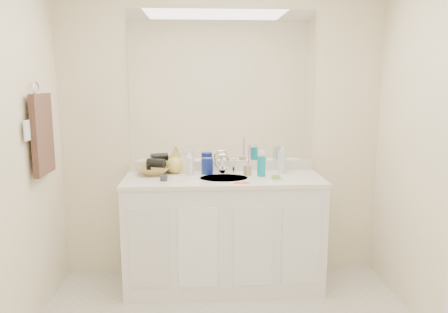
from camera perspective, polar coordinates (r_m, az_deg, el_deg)
wall_back at (r=3.57m, az=-0.28°, el=3.28°), size 2.60×0.02×2.40m
wall_front at (r=1.04m, az=6.87°, el=-13.64°), size 2.60×0.02×2.40m
vanity_cabinet at (r=3.48m, az=-0.04°, el=-10.06°), size 1.50×0.55×0.85m
countertop at (r=3.35m, az=-0.05°, el=-2.97°), size 1.52×0.57×0.03m
backsplash at (r=3.59m, az=-0.26°, el=-1.19°), size 1.52×0.03×0.08m
sink_basin at (r=3.33m, az=-0.03°, el=-3.00°), size 0.37×0.37×0.02m
faucet at (r=3.49m, az=-0.18°, el=-1.26°), size 0.02×0.02×0.11m
mirror at (r=3.54m, az=-0.28°, el=9.07°), size 1.48×0.01×1.20m
blue_mug at (r=3.46m, az=-2.20°, el=-1.23°), size 0.12×0.12×0.13m
tan_cup at (r=3.42m, az=3.07°, el=-1.76°), size 0.07×0.07×0.08m
toothbrush at (r=3.40m, az=3.25°, el=0.04°), size 0.02×0.04×0.19m
mouthwash_bottle at (r=3.39m, az=4.90°, el=-1.27°), size 0.08×0.08×0.16m
clear_pump_bottle at (r=3.52m, az=7.60°, el=-0.69°), size 0.08×0.08×0.18m
soap_dish at (r=3.29m, az=6.81°, el=-2.91°), size 0.11×0.10×0.01m
green_soap at (r=3.29m, az=6.81°, el=-2.58°), size 0.07×0.06×0.02m
orange_comb at (r=3.16m, az=2.30°, el=-3.46°), size 0.11×0.02×0.00m
dark_jar at (r=3.26m, az=-7.88°, el=-2.82°), size 0.07×0.07×0.04m
extra_white_bottle at (r=3.40m, az=-4.40°, el=-1.31°), size 0.06×0.06×0.14m
soap_bottle_white at (r=3.51m, az=-4.61°, el=-0.51°), size 0.10×0.10×0.20m
soap_bottle_cream at (r=3.52m, az=-5.49°, el=-0.67°), size 0.08×0.08×0.18m
soap_bottle_yellow at (r=3.51m, az=-6.42°, el=-0.67°), size 0.16×0.16×0.18m
wicker_basket at (r=3.48m, az=-9.15°, el=-1.83°), size 0.27×0.27×0.06m
hair_dryer at (r=3.47m, az=-8.84°, el=-0.87°), size 0.16×0.12×0.07m
towel_ring at (r=3.21m, az=-23.33°, el=8.00°), size 0.01×0.11×0.11m
hand_towel at (r=3.22m, az=-22.63°, el=2.69°), size 0.04×0.32×0.55m
switch_plate at (r=3.04m, az=-24.33°, el=3.13°), size 0.01×0.08×0.13m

